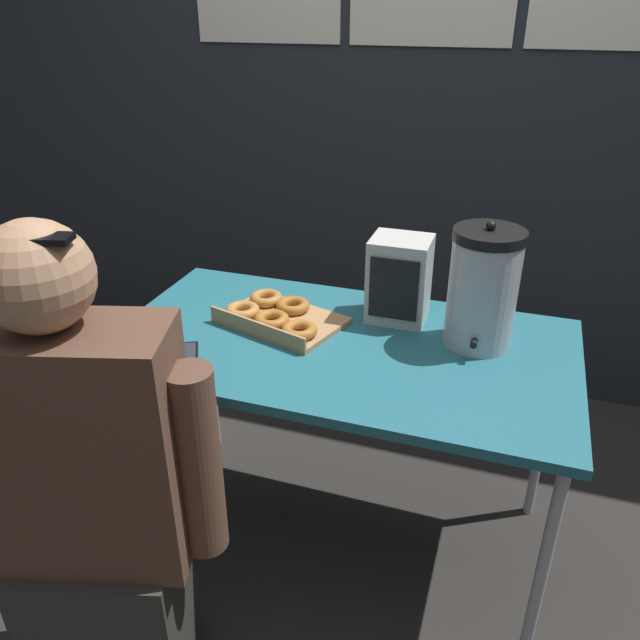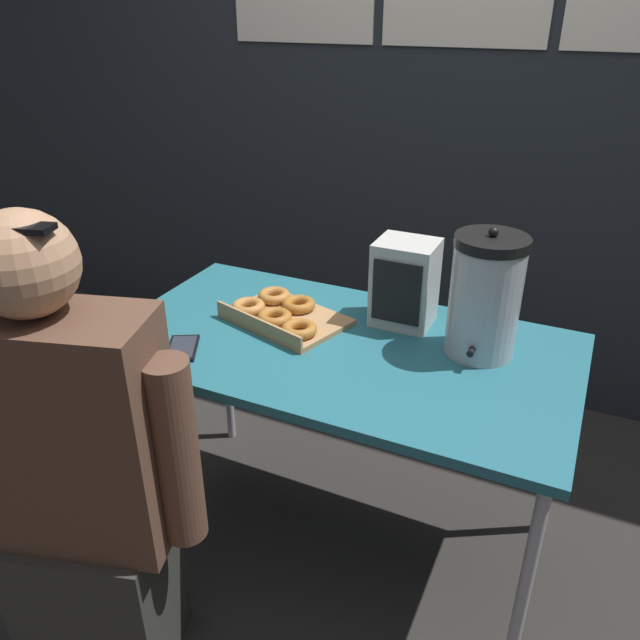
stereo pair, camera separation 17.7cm
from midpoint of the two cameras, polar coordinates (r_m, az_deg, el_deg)
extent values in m
plane|color=#2D2B28|center=(2.24, 3.88, -19.09)|extent=(12.00, 12.00, 0.00)
cube|color=#23282D|center=(2.71, 14.65, 20.06)|extent=(6.00, 0.10, 2.63)
cube|color=#236675|center=(1.78, 4.61, -2.56)|extent=(1.32, 0.72, 0.03)
cylinder|color=#ADADB2|center=(2.05, -15.80, -11.99)|extent=(0.03, 0.03, 0.72)
cylinder|color=#ADADB2|center=(1.70, 21.10, -22.85)|extent=(0.03, 0.03, 0.72)
cylinder|color=#ADADB2|center=(2.45, -6.55, -3.82)|extent=(0.03, 0.03, 0.72)
cylinder|color=#ADADB2|center=(2.18, 22.85, -10.60)|extent=(0.03, 0.03, 0.72)
cube|color=tan|center=(1.89, -0.44, 0.12)|extent=(0.41, 0.33, 0.02)
cube|color=tan|center=(1.80, -2.95, -0.42)|extent=(0.34, 0.11, 0.04)
torus|color=#C2803E|center=(1.91, -3.95, 1.16)|extent=(0.15, 0.15, 0.03)
torus|color=#AE6C2A|center=(1.85, -1.45, 0.19)|extent=(0.15, 0.15, 0.03)
torus|color=#AF6D2B|center=(1.78, 0.92, -0.92)|extent=(0.13, 0.13, 0.03)
torus|color=#BA7835|center=(1.98, -1.68, 2.17)|extent=(0.14, 0.14, 0.03)
torus|color=#AB6926|center=(1.92, 0.66, 1.36)|extent=(0.15, 0.15, 0.03)
cylinder|color=#B7B7BC|center=(1.74, 17.65, 1.57)|extent=(0.19, 0.19, 0.31)
cylinder|color=black|center=(1.68, 18.45, 6.76)|extent=(0.19, 0.19, 0.03)
sphere|color=black|center=(1.67, 18.58, 7.57)|extent=(0.03, 0.03, 0.03)
cylinder|color=black|center=(1.70, 16.66, -2.74)|extent=(0.02, 0.05, 0.02)
cube|color=black|center=(1.76, -9.67, -2.65)|extent=(0.14, 0.16, 0.01)
cube|color=#2D333D|center=(1.76, -9.68, -2.49)|extent=(0.12, 0.14, 0.00)
cube|color=silver|center=(1.86, 10.48, 3.30)|extent=(0.17, 0.15, 0.26)
cube|color=black|center=(1.79, 9.80, 2.38)|extent=(0.14, 0.01, 0.18)
cube|color=#33332D|center=(1.87, -16.82, -22.59)|extent=(0.44, 0.36, 0.45)
cube|color=brown|center=(1.52, -19.46, -9.67)|extent=(0.52, 0.34, 0.60)
sphere|color=tan|center=(1.33, -22.17, 4.68)|extent=(0.22, 0.22, 0.22)
cube|color=black|center=(1.28, -23.44, 7.77)|extent=(0.20, 0.10, 0.01)
cylinder|color=brown|center=(1.44, -9.56, -12.05)|extent=(0.10, 0.10, 0.48)
camera|label=1|loc=(0.09, -87.14, 1.47)|focal=35.00mm
camera|label=2|loc=(0.09, 92.86, -1.47)|focal=35.00mm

